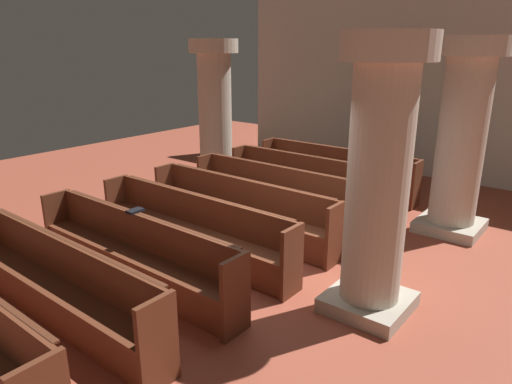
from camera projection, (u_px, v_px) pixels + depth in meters
ground_plane at (272, 260)px, 6.83m from camera, size 19.20×19.20×0.00m
back_wall at (429, 81)px, 10.68m from camera, size 10.00×0.16×4.50m
pew_row_0 at (335, 169)px, 9.94m from camera, size 3.62×0.46×0.93m
pew_row_1 at (309, 179)px, 9.15m from camera, size 3.62×0.46×0.93m
pew_row_2 at (277, 192)px, 8.36m from camera, size 3.62×0.47×0.93m
pew_row_3 at (239, 207)px, 7.57m from camera, size 3.62×0.46×0.93m
pew_row_4 at (193, 226)px, 6.78m from camera, size 3.62×0.46×0.93m
pew_row_5 at (133, 250)px, 5.99m from camera, size 3.62×0.47×0.93m
pew_row_6 at (56, 281)px, 5.19m from camera, size 3.62×0.46×0.93m
pillar_aisle_side at (462, 135)px, 7.42m from camera, size 1.09×1.09×3.17m
pillar_far_side at (215, 109)px, 10.45m from camera, size 1.09×1.09×3.17m
pillar_aisle_rear at (378, 176)px, 5.06m from camera, size 1.00×1.00×3.17m
lectern at (389, 164)px, 10.52m from camera, size 0.48×0.45×1.08m
hymn_book at (135, 211)px, 6.07m from camera, size 0.13×0.22×0.04m
kneeler_box_navy at (361, 248)px, 6.89m from camera, size 0.39×0.26×0.28m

